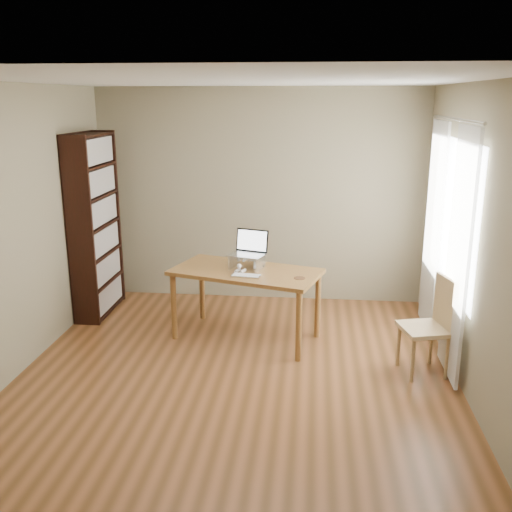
{
  "coord_description": "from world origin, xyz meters",
  "views": [
    {
      "loc": [
        0.67,
        -4.64,
        2.46
      ],
      "look_at": [
        0.09,
        0.92,
        0.91
      ],
      "focal_mm": 40.0,
      "sensor_mm": 36.0,
      "label": 1
    }
  ],
  "objects_px": {
    "bookshelf": "(95,225)",
    "desk": "(246,278)",
    "chair": "(433,323)",
    "keyboard": "(246,276)",
    "laptop": "(247,248)",
    "cat": "(247,261)"
  },
  "relations": [
    {
      "from": "keyboard",
      "to": "chair",
      "type": "relative_size",
      "value": 0.33
    },
    {
      "from": "bookshelf",
      "to": "desk",
      "type": "distance_m",
      "value": 1.96
    },
    {
      "from": "keyboard",
      "to": "chair",
      "type": "xyz_separation_m",
      "value": [
        1.75,
        -0.41,
        -0.27
      ]
    },
    {
      "from": "laptop",
      "to": "chair",
      "type": "distance_m",
      "value": 2.0
    },
    {
      "from": "cat",
      "to": "chair",
      "type": "xyz_separation_m",
      "value": [
        1.78,
        -0.74,
        -0.33
      ]
    },
    {
      "from": "chair",
      "to": "bookshelf",
      "type": "bearing_deg",
      "value": 146.47
    },
    {
      "from": "laptop",
      "to": "cat",
      "type": "xyz_separation_m",
      "value": [
        0.0,
        -0.03,
        -0.13
      ]
    },
    {
      "from": "bookshelf",
      "to": "desk",
      "type": "relative_size",
      "value": 1.27
    },
    {
      "from": "laptop",
      "to": "bookshelf",
      "type": "bearing_deg",
      "value": -177.38
    },
    {
      "from": "laptop",
      "to": "keyboard",
      "type": "xyz_separation_m",
      "value": [
        0.03,
        -0.36,
        -0.19
      ]
    },
    {
      "from": "bookshelf",
      "to": "keyboard",
      "type": "height_order",
      "value": "bookshelf"
    },
    {
      "from": "bookshelf",
      "to": "cat",
      "type": "bearing_deg",
      "value": -15.24
    },
    {
      "from": "keyboard",
      "to": "chair",
      "type": "height_order",
      "value": "chair"
    },
    {
      "from": "keyboard",
      "to": "cat",
      "type": "height_order",
      "value": "cat"
    },
    {
      "from": "laptop",
      "to": "cat",
      "type": "height_order",
      "value": "laptop"
    },
    {
      "from": "laptop",
      "to": "chair",
      "type": "bearing_deg",
      "value": -6.5
    },
    {
      "from": "desk",
      "to": "keyboard",
      "type": "xyz_separation_m",
      "value": [
        0.03,
        -0.22,
        0.1
      ]
    },
    {
      "from": "keyboard",
      "to": "laptop",
      "type": "bearing_deg",
      "value": 102.14
    },
    {
      "from": "desk",
      "to": "cat",
      "type": "relative_size",
      "value": 3.39
    },
    {
      "from": "cat",
      "to": "bookshelf",
      "type": "bearing_deg",
      "value": -177.2
    },
    {
      "from": "bookshelf",
      "to": "laptop",
      "type": "relative_size",
      "value": 5.08
    },
    {
      "from": "cat",
      "to": "laptop",
      "type": "bearing_deg",
      "value": 108.55
    }
  ]
}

